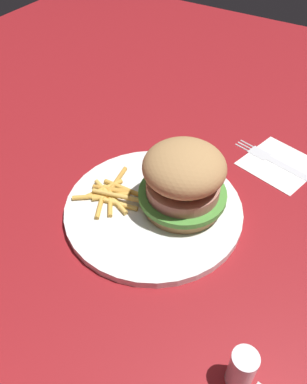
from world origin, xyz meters
name	(u,v)px	position (x,y,z in m)	size (l,w,h in m)	color
ground_plane	(167,207)	(0.00, 0.00, 0.00)	(1.60, 1.60, 0.00)	maroon
plate	(154,209)	(0.01, 0.02, 0.01)	(0.26, 0.26, 0.01)	white
sandwich	(183,179)	(-0.02, -0.01, 0.06)	(0.13, 0.13, 0.10)	tan
fries_pile	(111,194)	(0.08, 0.03, 0.02)	(0.10, 0.11, 0.01)	gold
napkin	(280,164)	(-0.11, -0.19, 0.00)	(0.11, 0.11, 0.00)	white
fork	(279,162)	(-0.11, -0.19, 0.00)	(0.17, 0.06, 0.00)	silver
salt_shaker	(242,369)	(-0.19, 0.18, 0.03)	(0.03, 0.03, 0.06)	white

